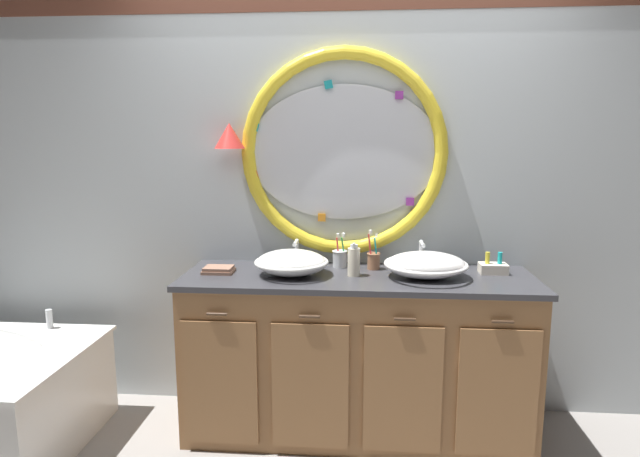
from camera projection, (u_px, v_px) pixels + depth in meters
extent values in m
plane|color=gray|center=(342.00, 456.00, 2.72)|extent=(14.00, 14.00, 0.00)
cube|color=silver|center=(347.00, 190.00, 3.08)|extent=(6.40, 0.08, 2.60)
cube|color=brown|center=(349.00, 2.00, 2.86)|extent=(6.27, 0.01, 0.09)
ellipsoid|color=silver|center=(344.00, 153.00, 2.99)|extent=(1.08, 0.02, 0.75)
torus|color=yellow|center=(344.00, 153.00, 2.99)|extent=(1.16, 0.08, 1.16)
cube|color=#2866B7|center=(441.00, 160.00, 2.94)|extent=(0.05, 0.01, 0.05)
cube|color=purple|center=(399.00, 95.00, 2.90)|extent=(0.04, 0.01, 0.04)
cube|color=teal|center=(328.00, 85.00, 2.92)|extent=(0.05, 0.01, 0.05)
cube|color=teal|center=(255.00, 127.00, 2.99)|extent=(0.05, 0.01, 0.05)
cube|color=red|center=(254.00, 175.00, 3.04)|extent=(0.05, 0.01, 0.05)
cube|color=orange|center=(322.00, 217.00, 3.05)|extent=(0.04, 0.01, 0.04)
cube|color=purple|center=(410.00, 202.00, 2.99)|extent=(0.04, 0.01, 0.04)
cylinder|color=#4C3823|center=(231.00, 132.00, 2.99)|extent=(0.02, 0.09, 0.02)
cone|color=red|center=(229.00, 136.00, 2.95)|extent=(0.17, 0.17, 0.14)
cube|color=olive|center=(357.00, 356.00, 2.91)|extent=(1.82, 0.57, 0.85)
cube|color=#38383D|center=(358.00, 278.00, 2.83)|extent=(1.86, 0.60, 0.03)
cube|color=#38383D|center=(358.00, 278.00, 3.11)|extent=(1.82, 0.02, 0.11)
cube|color=olive|center=(220.00, 383.00, 2.68)|extent=(0.38, 0.02, 0.65)
cylinder|color=#422D1E|center=(217.00, 314.00, 2.60)|extent=(0.10, 0.01, 0.01)
cube|color=olive|center=(310.00, 387.00, 2.64)|extent=(0.38, 0.02, 0.65)
cylinder|color=#422D1E|center=(310.00, 317.00, 2.57)|extent=(0.10, 0.01, 0.01)
cube|color=olive|center=(403.00, 390.00, 2.61)|extent=(0.38, 0.02, 0.65)
cylinder|color=#422D1E|center=(405.00, 319.00, 2.53)|extent=(0.10, 0.01, 0.01)
cube|color=olive|center=(498.00, 394.00, 2.57)|extent=(0.38, 0.02, 0.65)
cylinder|color=#422D1E|center=(503.00, 322.00, 2.50)|extent=(0.10, 0.01, 0.01)
cylinder|color=silver|center=(49.00, 319.00, 3.06)|extent=(0.04, 0.04, 0.11)
ellipsoid|color=white|center=(291.00, 263.00, 2.81)|extent=(0.37, 0.32, 0.14)
torus|color=white|center=(291.00, 262.00, 2.81)|extent=(0.39, 0.39, 0.02)
cylinder|color=silver|center=(291.00, 262.00, 2.81)|extent=(0.03, 0.03, 0.01)
ellipsoid|color=white|center=(426.00, 265.00, 2.76)|extent=(0.41, 0.29, 0.14)
torus|color=white|center=(426.00, 264.00, 2.76)|extent=(0.43, 0.43, 0.02)
cylinder|color=silver|center=(426.00, 264.00, 2.76)|extent=(0.03, 0.03, 0.01)
cylinder|color=silver|center=(297.00, 263.00, 3.06)|extent=(0.05, 0.05, 0.02)
cylinder|color=silver|center=(297.00, 251.00, 3.05)|extent=(0.02, 0.02, 0.12)
sphere|color=silver|center=(297.00, 241.00, 3.04)|extent=(0.03, 0.03, 0.03)
cylinder|color=silver|center=(296.00, 243.00, 2.98)|extent=(0.02, 0.11, 0.02)
cylinder|color=silver|center=(281.00, 259.00, 3.06)|extent=(0.04, 0.04, 0.06)
cylinder|color=silver|center=(313.00, 260.00, 3.05)|extent=(0.04, 0.04, 0.06)
cube|color=silver|center=(281.00, 253.00, 3.06)|extent=(0.05, 0.01, 0.01)
cube|color=silver|center=(313.00, 254.00, 3.04)|extent=(0.05, 0.01, 0.01)
cylinder|color=silver|center=(421.00, 265.00, 3.00)|extent=(0.05, 0.05, 0.02)
cylinder|color=silver|center=(421.00, 253.00, 2.99)|extent=(0.02, 0.02, 0.12)
sphere|color=silver|center=(421.00, 242.00, 2.98)|extent=(0.03, 0.03, 0.03)
cylinder|color=silver|center=(422.00, 244.00, 2.93)|extent=(0.02, 0.11, 0.02)
cylinder|color=silver|center=(407.00, 261.00, 3.01)|extent=(0.04, 0.04, 0.06)
cylinder|color=silver|center=(435.00, 262.00, 2.99)|extent=(0.04, 0.04, 0.06)
cube|color=silver|center=(407.00, 255.00, 3.00)|extent=(0.05, 0.01, 0.01)
cube|color=silver|center=(435.00, 256.00, 2.99)|extent=(0.05, 0.01, 0.01)
cylinder|color=silver|center=(340.00, 259.00, 2.99)|extent=(0.08, 0.08, 0.09)
torus|color=silver|center=(340.00, 251.00, 2.98)|extent=(0.09, 0.09, 0.01)
cylinder|color=green|center=(344.00, 251.00, 2.99)|extent=(0.03, 0.03, 0.16)
cube|color=white|center=(344.00, 235.00, 2.97)|extent=(0.02, 0.03, 0.03)
cylinder|color=#E0383D|center=(338.00, 251.00, 2.99)|extent=(0.02, 0.02, 0.16)
cube|color=white|center=(338.00, 236.00, 2.97)|extent=(0.02, 0.02, 0.02)
cylinder|color=#996647|center=(374.00, 261.00, 2.94)|extent=(0.07, 0.07, 0.09)
torus|color=#996647|center=(374.00, 254.00, 2.94)|extent=(0.08, 0.08, 0.01)
cylinder|color=#19ADB2|center=(376.00, 252.00, 2.93)|extent=(0.03, 0.04, 0.17)
cube|color=white|center=(376.00, 235.00, 2.92)|extent=(0.02, 0.02, 0.03)
cylinder|color=#E0383D|center=(370.00, 251.00, 2.93)|extent=(0.03, 0.01, 0.19)
cube|color=white|center=(371.00, 232.00, 2.91)|extent=(0.02, 0.02, 0.02)
cylinder|color=#EFE5C6|center=(354.00, 262.00, 2.80)|extent=(0.07, 0.07, 0.15)
cylinder|color=silver|center=(354.00, 246.00, 2.78)|extent=(0.04, 0.04, 0.02)
cylinder|color=silver|center=(354.00, 244.00, 2.76)|extent=(0.01, 0.04, 0.01)
cube|color=#936B56|center=(219.00, 271.00, 2.87)|extent=(0.16, 0.12, 0.02)
cube|color=#936B56|center=(218.00, 268.00, 2.87)|extent=(0.15, 0.12, 0.02)
cube|color=beige|center=(493.00, 269.00, 2.86)|extent=(0.14, 0.10, 0.05)
cylinder|color=yellow|center=(488.00, 258.00, 2.85)|extent=(0.02, 0.02, 0.06)
cylinder|color=#19ADB2|center=(500.00, 258.00, 2.84)|extent=(0.02, 0.02, 0.06)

